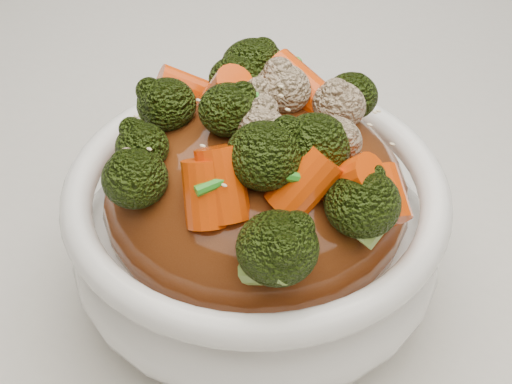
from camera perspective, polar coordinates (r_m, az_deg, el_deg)
The scene contains 8 objects.
tablecloth at distance 0.50m, azimuth 5.57°, elevation -6.81°, with size 1.20×0.80×0.04m, color silver.
bowl at distance 0.45m, azimuth 0.00°, elevation -3.01°, with size 0.21×0.21×0.08m, color white, non-canonical shape.
sauce_base at distance 0.43m, azimuth 0.00°, elevation -0.29°, with size 0.17×0.17×0.09m, color #5D2A10.
carrots at distance 0.39m, azimuth 0.00°, elevation 6.30°, with size 0.17×0.17×0.05m, color #F44A07, non-canonical shape.
broccoli at distance 0.39m, azimuth 0.00°, elevation 6.19°, with size 0.17×0.17×0.04m, color black, non-canonical shape.
cauliflower at distance 0.39m, azimuth 0.00°, elevation 5.96°, with size 0.17×0.17×0.03m, color tan, non-canonical shape.
scallions at distance 0.39m, azimuth 0.00°, elevation 6.42°, with size 0.12×0.12×0.02m, color green, non-canonical shape.
sesame_seeds at distance 0.39m, azimuth 0.00°, elevation 6.42°, with size 0.15×0.15×0.01m, color beige, non-canonical shape.
Camera 1 is at (0.14, -0.31, 1.11)m, focal length 55.00 mm.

